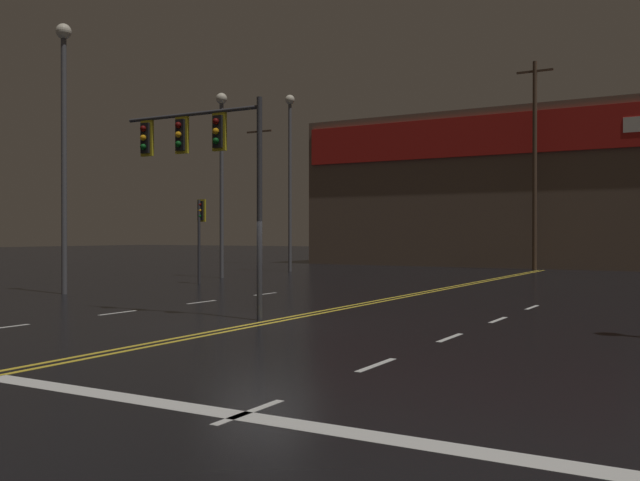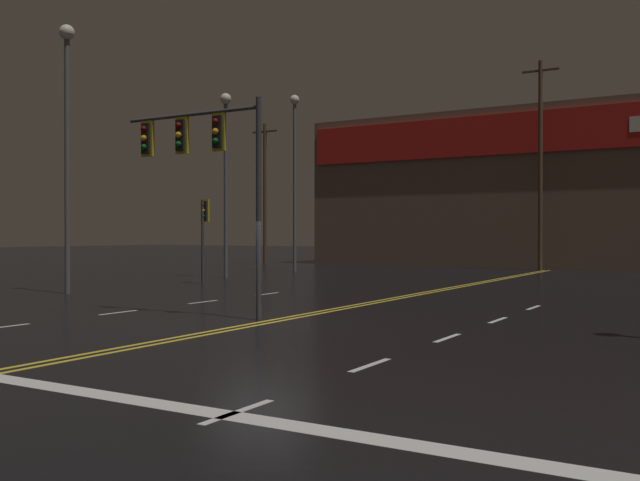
{
  "view_description": "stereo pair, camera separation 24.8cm",
  "coord_description": "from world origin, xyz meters",
  "views": [
    {
      "loc": [
        9.84,
        -14.27,
        2.16
      ],
      "look_at": [
        0.0,
        2.87,
        2.0
      ],
      "focal_mm": 40.0,
      "sensor_mm": 36.0,
      "label": 1
    },
    {
      "loc": [
        10.05,
        -14.14,
        2.16
      ],
      "look_at": [
        0.0,
        2.87,
        2.0
      ],
      "focal_mm": 40.0,
      "sensor_mm": 36.0,
      "label": 2
    }
  ],
  "objects": [
    {
      "name": "streetlight_far_left",
      "position": [
        -12.47,
        21.06,
        6.53
      ],
      "size": [
        0.56,
        0.56,
        10.36
      ],
      "color": "#59595E",
      "rests_on": "ground"
    },
    {
      "name": "traffic_signal_corner_northwest",
      "position": [
        -10.36,
        10.33,
        2.74
      ],
      "size": [
        0.42,
        0.36,
        3.72
      ],
      "color": "#38383D",
      "rests_on": "ground"
    },
    {
      "name": "traffic_signal_median",
      "position": [
        -2.32,
        0.51,
        4.42
      ],
      "size": [
        4.49,
        0.36,
        5.63
      ],
      "color": "#38383D",
      "rests_on": "ground"
    },
    {
      "name": "streetlight_far_median",
      "position": [
        -12.17,
        14.18,
        5.92
      ],
      "size": [
        0.56,
        0.56,
        9.25
      ],
      "color": "#59595E",
      "rests_on": "ground"
    },
    {
      "name": "building_backdrop",
      "position": [
        0.0,
        36.24,
        5.24
      ],
      "size": [
        34.5,
        10.23,
        10.45
      ],
      "color": "brown",
      "rests_on": "ground"
    },
    {
      "name": "streetlight_near_right",
      "position": [
        -11.14,
        3.56,
        6.24
      ],
      "size": [
        0.56,
        0.56,
        9.83
      ],
      "color": "#59595E",
      "rests_on": "ground"
    },
    {
      "name": "road_markings",
      "position": [
        0.89,
        -1.38,
        0.0
      ],
      "size": [
        14.24,
        60.0,
        0.01
      ],
      "color": "gold",
      "rests_on": "ground"
    },
    {
      "name": "utility_pole_row",
      "position": [
        -0.17,
        29.83,
        5.75
      ],
      "size": [
        45.45,
        0.26,
        12.71
      ],
      "color": "#4C3828",
      "rests_on": "ground"
    },
    {
      "name": "ground_plane",
      "position": [
        0.0,
        0.0,
        0.0
      ],
      "size": [
        200.0,
        200.0,
        0.0
      ],
      "primitive_type": "plane",
      "color": "black"
    }
  ]
}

